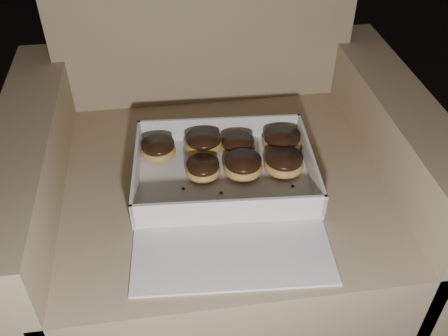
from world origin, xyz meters
TOP-DOWN VIEW (x-y plane):
  - floor at (0.00, 0.00)m, footprint 4.50×4.50m
  - armchair at (-0.53, 0.00)m, footprint 0.88×0.74m
  - bakery_box at (-0.53, -0.12)m, footprint 0.38×0.44m
  - donut_a at (-0.41, -0.09)m, footprint 0.08×0.08m
  - donut_b at (-0.40, -0.02)m, footprint 0.08×0.08m
  - donut_c at (-0.49, -0.02)m, footprint 0.07×0.07m
  - donut_d at (-0.56, -0.00)m, footprint 0.08×0.08m
  - donut_e at (-0.57, -0.08)m, footprint 0.07×0.07m
  - donut_f at (-0.66, -0.01)m, footprint 0.08×0.08m
  - donut_g at (-0.49, -0.09)m, footprint 0.08×0.08m
  - crumb_a at (-0.40, -0.14)m, footprint 0.01×0.01m
  - crumb_b at (-0.62, -0.12)m, footprint 0.01×0.01m
  - crumb_c at (-0.54, -0.14)m, footprint 0.01×0.01m

SIDE VIEW (x-z plane):
  - floor at x=0.00m, z-range 0.00..0.00m
  - armchair at x=-0.53m, z-range -0.17..0.75m
  - crumb_a at x=-0.40m, z-range 0.42..0.42m
  - crumb_b at x=-0.62m, z-range 0.42..0.42m
  - crumb_c at x=-0.54m, z-range 0.42..0.42m
  - bakery_box at x=-0.53m, z-range 0.39..0.45m
  - donut_e at x=-0.57m, z-range 0.42..0.46m
  - donut_c at x=-0.49m, z-range 0.42..0.46m
  - donut_f at x=-0.66m, z-range 0.42..0.46m
  - donut_g at x=-0.49m, z-range 0.42..0.46m
  - donut_d at x=-0.56m, z-range 0.42..0.46m
  - donut_a at x=-0.41m, z-range 0.42..0.46m
  - donut_b at x=-0.40m, z-range 0.42..0.46m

